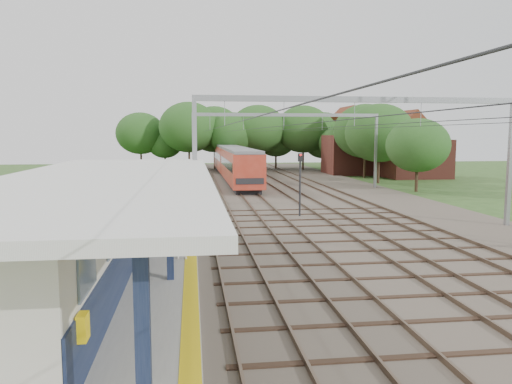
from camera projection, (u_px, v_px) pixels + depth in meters
ground at (427, 361)px, 11.17m from camera, size 160.00×160.00×0.00m
ballast_bed at (304, 196)px, 41.23m from camera, size 18.00×90.00×0.10m
platform at (144, 236)px, 23.99m from camera, size 5.00×52.00×0.35m
yellow_stripe at (191, 232)px, 24.26m from camera, size 0.45×52.00×0.01m
station_building at (81, 225)px, 16.71m from camera, size 3.41×18.00×3.40m
canopy at (108, 179)px, 15.68m from camera, size 6.40×20.00×3.44m
rail_tracks at (274, 194)px, 40.90m from camera, size 11.80×88.00×0.15m
catenary_system at (311, 128)px, 35.88m from camera, size 17.22×88.00×7.00m
tree_band at (258, 136)px, 67.38m from camera, size 31.72×30.88×8.82m
house_near at (415, 152)px, 58.82m from camera, size 7.00×6.12×7.89m
house_far at (357, 149)px, 64.07m from camera, size 8.00×6.12×8.66m
person at (181, 237)px, 18.85m from camera, size 0.65×0.47×1.66m
bicycle at (154, 222)px, 24.07m from camera, size 1.73×0.56×1.03m
train at (233, 161)px, 57.22m from camera, size 2.75×34.20×3.62m
signal_post at (300, 179)px, 30.25m from camera, size 0.31×0.29×3.94m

